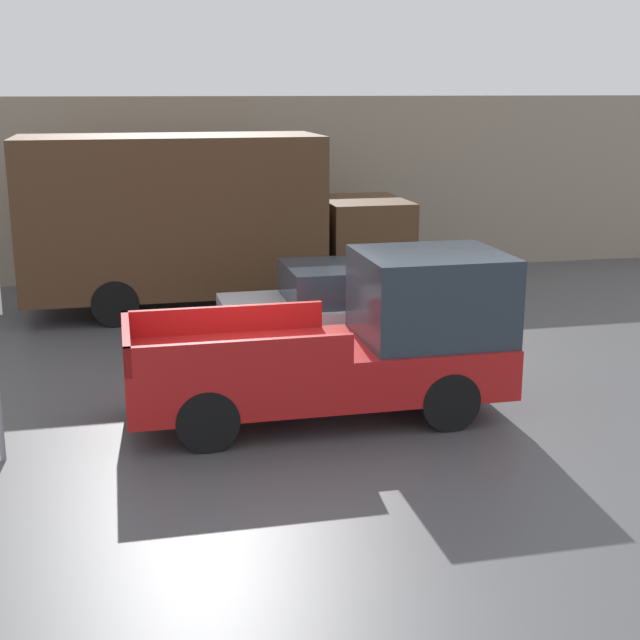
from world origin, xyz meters
The scene contains 5 objects.
ground_plane centered at (0.00, 0.00, 0.00)m, with size 60.00×60.00×0.00m, color #4C4C4F.
building_wall centered at (0.00, 9.45, 2.16)m, with size 28.00×0.15×4.31m.
pickup_truck centered at (0.99, -0.57, 1.05)m, with size 5.26×1.96×2.29m.
car centered at (1.63, 2.18, 0.82)m, with size 4.26×1.92×1.61m.
delivery_truck centered at (-0.51, 6.24, 1.89)m, with size 7.92×2.50×3.58m.
Camera 1 is at (-2.14, -12.10, 4.50)m, focal length 50.00 mm.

